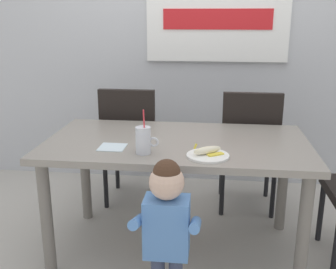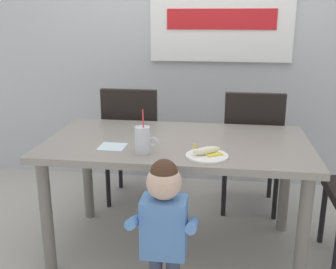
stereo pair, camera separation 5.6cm
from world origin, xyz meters
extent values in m
plane|color=#B7B2A8|center=(0.00, 0.00, 0.00)|extent=(24.00, 24.00, 0.00)
cube|color=silver|center=(0.00, 1.26, 1.45)|extent=(6.40, 0.12, 2.90)
cube|color=white|center=(0.22, 1.18, 1.45)|extent=(1.19, 0.04, 0.70)
cube|color=red|center=(0.22, 1.16, 1.45)|extent=(0.90, 0.01, 0.17)
cube|color=gray|center=(0.00, 0.00, 0.73)|extent=(1.59, 0.87, 0.04)
cylinder|color=slate|center=(-0.71, -0.35, 0.36)|extent=(0.07, 0.07, 0.71)
cylinder|color=slate|center=(0.71, -0.35, 0.36)|extent=(0.07, 0.07, 0.71)
cylinder|color=slate|center=(-0.71, 0.35, 0.36)|extent=(0.07, 0.07, 0.71)
cylinder|color=slate|center=(0.71, 0.35, 0.36)|extent=(0.07, 0.07, 0.71)
cube|color=black|center=(-0.42, 0.72, 0.45)|extent=(0.44, 0.44, 0.06)
cube|color=black|center=(-0.42, 0.52, 0.72)|extent=(0.42, 0.05, 0.48)
cylinder|color=black|center=(-0.23, 0.91, 0.21)|extent=(0.04, 0.04, 0.42)
cylinder|color=black|center=(-0.61, 0.91, 0.21)|extent=(0.04, 0.04, 0.42)
cylinder|color=black|center=(-0.23, 0.53, 0.21)|extent=(0.04, 0.04, 0.42)
cylinder|color=black|center=(-0.61, 0.53, 0.21)|extent=(0.04, 0.04, 0.42)
cube|color=black|center=(0.49, 0.70, 0.45)|extent=(0.44, 0.44, 0.06)
cube|color=black|center=(0.49, 0.50, 0.72)|extent=(0.42, 0.05, 0.48)
cylinder|color=black|center=(0.68, 0.89, 0.21)|extent=(0.04, 0.04, 0.42)
cylinder|color=black|center=(0.30, 0.89, 0.21)|extent=(0.04, 0.04, 0.42)
cylinder|color=black|center=(0.68, 0.51, 0.21)|extent=(0.04, 0.04, 0.42)
cylinder|color=black|center=(0.30, 0.51, 0.21)|extent=(0.04, 0.04, 0.42)
cylinder|color=black|center=(0.96, 0.22, 0.21)|extent=(0.04, 0.04, 0.42)
cube|color=#598CD1|center=(0.01, -0.59, 0.49)|extent=(0.22, 0.15, 0.30)
sphere|color=beige|center=(0.01, -0.59, 0.72)|extent=(0.17, 0.17, 0.17)
sphere|color=#472D1E|center=(0.01, -0.59, 0.77)|extent=(0.13, 0.13, 0.13)
cylinder|color=#598CD1|center=(-0.13, -0.61, 0.52)|extent=(0.05, 0.24, 0.13)
cylinder|color=#598CD1|center=(0.15, -0.61, 0.52)|extent=(0.05, 0.24, 0.13)
cylinder|color=silver|center=(-0.16, -0.26, 0.83)|extent=(0.08, 0.08, 0.15)
cylinder|color=#B2D184|center=(-0.16, -0.26, 0.80)|extent=(0.07, 0.07, 0.08)
torus|color=silver|center=(-0.10, -0.26, 0.82)|extent=(0.06, 0.01, 0.06)
cylinder|color=#E5333F|center=(-0.15, -0.27, 0.89)|extent=(0.01, 0.04, 0.22)
cylinder|color=white|center=(0.19, -0.28, 0.76)|extent=(0.23, 0.23, 0.01)
ellipsoid|color=#F4EAC6|center=(0.19, -0.27, 0.78)|extent=(0.17, 0.13, 0.04)
cube|color=yellow|center=(0.23, -0.28, 0.77)|extent=(0.09, 0.08, 0.01)
cube|color=yellow|center=(0.19, -0.22, 0.77)|extent=(0.09, 0.08, 0.01)
cylinder|color=yellow|center=(0.13, -0.31, 0.82)|extent=(0.03, 0.02, 0.03)
cube|color=silver|center=(-0.36, -0.18, 0.75)|extent=(0.15, 0.15, 0.00)
camera|label=1|loc=(0.22, -2.33, 1.48)|focal=42.98mm
camera|label=2|loc=(0.28, -2.32, 1.48)|focal=42.98mm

